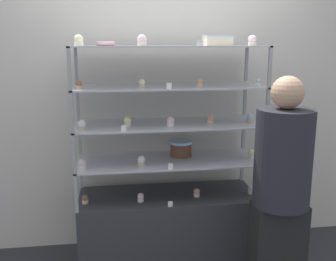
# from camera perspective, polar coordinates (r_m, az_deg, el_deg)

# --- Properties ---
(ground_plane) EXTENTS (20.00, 20.00, 0.00)m
(ground_plane) POSITION_cam_1_polar(r_m,az_deg,el_deg) (3.51, 0.00, -18.24)
(ground_plane) COLOR #2D2D33
(back_wall) EXTENTS (8.00, 0.05, 2.60)m
(back_wall) POSITION_cam_1_polar(r_m,az_deg,el_deg) (3.46, -0.94, 4.30)
(back_wall) COLOR silver
(back_wall) RESTS_ON ground_plane
(display_base) EXTENTS (1.43, 0.53, 0.59)m
(display_base) POSITION_cam_1_polar(r_m,az_deg,el_deg) (3.37, 0.00, -13.92)
(display_base) COLOR #333338
(display_base) RESTS_ON ground_plane
(display_riser_lower) EXTENTS (1.43, 0.53, 0.30)m
(display_riser_lower) POSITION_cam_1_polar(r_m,az_deg,el_deg) (3.15, 0.00, -4.50)
(display_riser_lower) COLOR #99999E
(display_riser_lower) RESTS_ON display_base
(display_riser_middle) EXTENTS (1.43, 0.53, 0.30)m
(display_riser_middle) POSITION_cam_1_polar(r_m,az_deg,el_deg) (3.08, 0.00, 0.79)
(display_riser_middle) COLOR #99999E
(display_riser_middle) RESTS_ON display_riser_lower
(display_riser_upper) EXTENTS (1.43, 0.53, 0.30)m
(display_riser_upper) POSITION_cam_1_polar(r_m,az_deg,el_deg) (3.03, 0.00, 6.29)
(display_riser_upper) COLOR #99999E
(display_riser_upper) RESTS_ON display_riser_middle
(display_riser_top) EXTENTS (1.43, 0.53, 0.30)m
(display_riser_top) POSITION_cam_1_polar(r_m,az_deg,el_deg) (3.01, 0.00, 11.92)
(display_riser_top) COLOR #99999E
(display_riser_top) RESTS_ON display_riser_upper
(layer_cake_centerpiece) EXTENTS (0.18, 0.18, 0.13)m
(layer_cake_centerpiece) POSITION_cam_1_polar(r_m,az_deg,el_deg) (3.23, 1.88, -2.60)
(layer_cake_centerpiece) COLOR brown
(layer_cake_centerpiece) RESTS_ON display_riser_lower
(sheet_cake_frosted) EXTENTS (0.20, 0.17, 0.07)m
(sheet_cake_frosted) POSITION_cam_1_polar(r_m,az_deg,el_deg) (3.02, 7.15, 12.84)
(sheet_cake_frosted) COLOR beige
(sheet_cake_frosted) RESTS_ON display_riser_top
(cupcake_0) EXTENTS (0.05, 0.05, 0.07)m
(cupcake_0) POSITION_cam_1_polar(r_m,az_deg,el_deg) (3.13, -11.94, -9.72)
(cupcake_0) COLOR beige
(cupcake_0) RESTS_ON display_base
(cupcake_1) EXTENTS (0.05, 0.05, 0.07)m
(cupcake_1) POSITION_cam_1_polar(r_m,az_deg,el_deg) (3.11, -4.00, -9.65)
(cupcake_1) COLOR white
(cupcake_1) RESTS_ON display_base
(cupcake_2) EXTENTS (0.05, 0.05, 0.07)m
(cupcake_2) POSITION_cam_1_polar(r_m,az_deg,el_deg) (3.20, 4.19, -8.97)
(cupcake_2) COLOR white
(cupcake_2) RESTS_ON display_base
(cupcake_3) EXTENTS (0.05, 0.05, 0.07)m
(cupcake_3) POSITION_cam_1_polar(r_m,az_deg,el_deg) (3.32, 11.94, -8.42)
(cupcake_3) COLOR beige
(cupcake_3) RESTS_ON display_base
(price_tag_0) EXTENTS (0.04, 0.00, 0.04)m
(price_tag_0) POSITION_cam_1_polar(r_m,az_deg,el_deg) (3.01, 0.33, -10.62)
(price_tag_0) COLOR white
(price_tag_0) RESTS_ON display_base
(cupcake_4) EXTENTS (0.06, 0.06, 0.07)m
(cupcake_4) POSITION_cam_1_polar(r_m,az_deg,el_deg) (2.98, -12.35, -4.80)
(cupcake_4) COLOR white
(cupcake_4) RESTS_ON display_riser_lower
(cupcake_5) EXTENTS (0.06, 0.06, 0.07)m
(cupcake_5) POSITION_cam_1_polar(r_m,az_deg,el_deg) (3.01, -3.87, -4.39)
(cupcake_5) COLOR #CCB28C
(cupcake_5) RESTS_ON display_riser_lower
(cupcake_6) EXTENTS (0.06, 0.06, 0.07)m
(cupcake_6) POSITION_cam_1_polar(r_m,az_deg,el_deg) (3.25, 11.97, -3.34)
(cupcake_6) COLOR white
(cupcake_6) RESTS_ON display_riser_lower
(price_tag_1) EXTENTS (0.04, 0.00, 0.04)m
(price_tag_1) POSITION_cam_1_polar(r_m,az_deg,el_deg) (2.90, 0.38, -5.23)
(price_tag_1) COLOR white
(price_tag_1) RESTS_ON display_riser_lower
(cupcake_7) EXTENTS (0.06, 0.06, 0.07)m
(cupcake_7) POSITION_cam_1_polar(r_m,az_deg,el_deg) (2.91, -12.35, 0.78)
(cupcake_7) COLOR #CCB28C
(cupcake_7) RESTS_ON display_riser_middle
(cupcake_8) EXTENTS (0.06, 0.06, 0.07)m
(cupcake_8) POSITION_cam_1_polar(r_m,az_deg,el_deg) (2.99, -5.89, 1.32)
(cupcake_8) COLOR white
(cupcake_8) RESTS_ON display_riser_middle
(cupcake_9) EXTENTS (0.06, 0.06, 0.07)m
(cupcake_9) POSITION_cam_1_polar(r_m,az_deg,el_deg) (2.96, 0.39, 1.29)
(cupcake_9) COLOR white
(cupcake_9) RESTS_ON display_riser_middle
(cupcake_10) EXTENTS (0.06, 0.06, 0.07)m
(cupcake_10) POSITION_cam_1_polar(r_m,az_deg,el_deg) (3.08, 6.20, 1.65)
(cupcake_10) COLOR beige
(cupcake_10) RESTS_ON display_riser_middle
(cupcake_11) EXTENTS (0.06, 0.06, 0.07)m
(cupcake_11) POSITION_cam_1_polar(r_m,az_deg,el_deg) (3.16, 11.79, 1.74)
(cupcake_11) COLOR #CCB28C
(cupcake_11) RESTS_ON display_riser_middle
(price_tag_2) EXTENTS (0.04, 0.00, 0.04)m
(price_tag_2) POSITION_cam_1_polar(r_m,az_deg,el_deg) (2.80, -6.44, 0.30)
(price_tag_2) COLOR white
(price_tag_2) RESTS_ON display_riser_middle
(cupcake_12) EXTENTS (0.05, 0.05, 0.06)m
(cupcake_12) POSITION_cam_1_polar(r_m,az_deg,el_deg) (2.86, -12.83, 6.51)
(cupcake_12) COLOR #CCB28C
(cupcake_12) RESTS_ON display_riser_upper
(cupcake_13) EXTENTS (0.05, 0.05, 0.06)m
(cupcake_13) POSITION_cam_1_polar(r_m,az_deg,el_deg) (2.89, -3.80, 6.84)
(cupcake_13) COLOR #CCB28C
(cupcake_13) RESTS_ON display_riser_upper
(cupcake_14) EXTENTS (0.05, 0.05, 0.06)m
(cupcake_14) POSITION_cam_1_polar(r_m,az_deg,el_deg) (2.96, 4.64, 6.97)
(cupcake_14) COLOR #CCB28C
(cupcake_14) RESTS_ON display_riser_upper
(cupcake_15) EXTENTS (0.05, 0.05, 0.06)m
(cupcake_15) POSITION_cam_1_polar(r_m,az_deg,el_deg) (3.06, 12.96, 6.89)
(cupcake_15) COLOR white
(cupcake_15) RESTS_ON display_riser_upper
(price_tag_3) EXTENTS (0.04, 0.00, 0.04)m
(price_tag_3) POSITION_cam_1_polar(r_m,az_deg,el_deg) (2.78, 0.15, 6.50)
(price_tag_3) COLOR white
(price_tag_3) RESTS_ON display_riser_upper
(cupcake_16) EXTENTS (0.07, 0.07, 0.08)m
(cupcake_16) POSITION_cam_1_polar(r_m,az_deg,el_deg) (2.91, -12.84, 12.62)
(cupcake_16) COLOR white
(cupcake_16) RESTS_ON display_riser_top
(cupcake_17) EXTENTS (0.07, 0.07, 0.08)m
(cupcake_17) POSITION_cam_1_polar(r_m,az_deg,el_deg) (2.85, -3.81, 12.91)
(cupcake_17) COLOR beige
(cupcake_17) RESTS_ON display_riser_top
(cupcake_18) EXTENTS (0.07, 0.07, 0.08)m
(cupcake_18) POSITION_cam_1_polar(r_m,az_deg,el_deg) (3.12, 12.14, 12.64)
(cupcake_18) COLOR beige
(cupcake_18) RESTS_ON display_riser_top
(price_tag_4) EXTENTS (0.04, 0.00, 0.04)m
(price_tag_4) POSITION_cam_1_polar(r_m,az_deg,el_deg) (2.80, 4.58, 12.59)
(price_tag_4) COLOR white
(price_tag_4) RESTS_ON display_riser_top
(donut_glazed) EXTENTS (0.14, 0.14, 0.03)m
(donut_glazed) POSITION_cam_1_polar(r_m,az_deg,el_deg) (3.02, -9.00, 12.38)
(donut_glazed) COLOR #EFB2BC
(donut_glazed) RESTS_ON display_riser_top
(customer_figure) EXTENTS (0.37, 0.37, 1.60)m
(customer_figure) POSITION_cam_1_polar(r_m,az_deg,el_deg) (2.74, 16.10, -8.10)
(customer_figure) COLOR black
(customer_figure) RESTS_ON ground_plane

